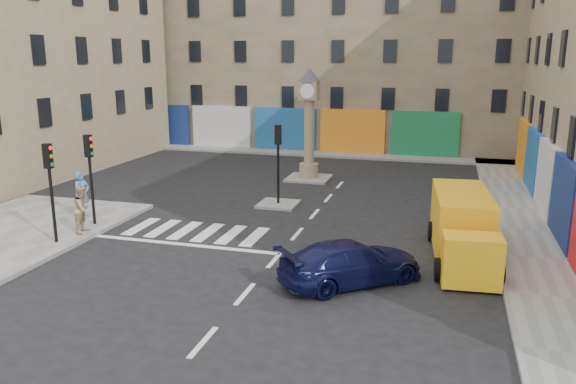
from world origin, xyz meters
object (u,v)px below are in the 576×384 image
at_px(traffic_light_left_near, 50,177).
at_px(navy_sedan, 351,262).
at_px(clock_pillar, 309,117).
at_px(yellow_van, 462,227).
at_px(traffic_light_left_far, 90,165).
at_px(pedestrian_tan, 84,209).
at_px(traffic_light_island, 278,151).
at_px(pedestrian_blue, 82,194).

xyz_separation_m(traffic_light_left_near, navy_sedan, (11.18, -0.46, -1.95)).
bearing_deg(traffic_light_left_near, navy_sedan, -2.37).
distance_m(traffic_light_left_near, navy_sedan, 11.36).
relative_size(traffic_light_left_near, clock_pillar, 0.61).
xyz_separation_m(clock_pillar, navy_sedan, (4.88, -14.26, -2.88)).
bearing_deg(yellow_van, traffic_light_left_far, 176.90).
xyz_separation_m(clock_pillar, yellow_van, (8.22, -10.91, -2.45)).
height_order(navy_sedan, pedestrian_tan, pedestrian_tan).
height_order(traffic_light_island, pedestrian_tan, traffic_light_island).
bearing_deg(traffic_light_island, clock_pillar, 90.00).
bearing_deg(clock_pillar, traffic_light_left_near, -114.55).
bearing_deg(navy_sedan, clock_pillar, -21.43).
distance_m(pedestrian_blue, pedestrian_tan, 2.31).
distance_m(traffic_light_island, clock_pillar, 6.07).
relative_size(pedestrian_blue, pedestrian_tan, 1.06).
relative_size(traffic_light_island, pedestrian_tan, 1.99).
relative_size(traffic_light_left_near, navy_sedan, 0.80).
relative_size(traffic_light_left_near, traffic_light_island, 1.00).
height_order(traffic_light_left_near, pedestrian_blue, traffic_light_left_near).
height_order(traffic_light_left_far, traffic_light_island, traffic_light_left_far).
relative_size(navy_sedan, yellow_van, 0.75).
xyz_separation_m(traffic_light_island, pedestrian_blue, (-7.39, -4.60, -1.45)).
bearing_deg(pedestrian_tan, pedestrian_blue, 33.23).
distance_m(traffic_light_left_far, traffic_light_island, 8.30).
height_order(navy_sedan, yellow_van, yellow_van).
bearing_deg(traffic_light_left_near, pedestrian_tan, 77.48).
distance_m(traffic_light_island, pedestrian_blue, 8.82).
distance_m(traffic_light_left_far, navy_sedan, 11.70).
bearing_deg(clock_pillar, pedestrian_blue, -124.87).
bearing_deg(pedestrian_blue, traffic_light_left_far, -108.50).
distance_m(navy_sedan, pedestrian_tan, 11.04).
bearing_deg(pedestrian_tan, yellow_van, -87.48).
bearing_deg(clock_pillar, navy_sedan, -71.10).
bearing_deg(yellow_van, traffic_light_left_near, -173.77).
distance_m(clock_pillar, pedestrian_tan, 14.03).
distance_m(traffic_light_left_far, clock_pillar, 13.05).
relative_size(traffic_light_left_near, traffic_light_left_far, 1.00).
distance_m(traffic_light_left_near, yellow_van, 14.88).
relative_size(clock_pillar, pedestrian_blue, 3.09).
relative_size(traffic_light_island, pedestrian_blue, 1.87).
bearing_deg(pedestrian_blue, traffic_light_left_near, -143.41).
distance_m(yellow_van, pedestrian_tan, 14.30).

